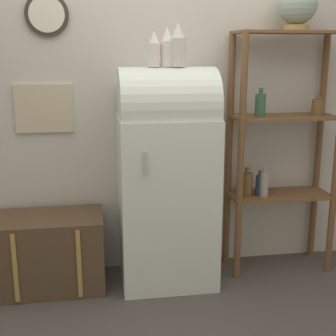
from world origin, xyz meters
name	(u,v)px	position (x,y,z in m)	size (l,w,h in m)	color
ground_plane	(173,296)	(0.00, 0.00, 0.00)	(12.00, 12.00, 0.00)	#4C4742
wall_back	(160,97)	(-0.01, 0.57, 1.35)	(7.00, 0.09, 2.70)	beige
refrigerator	(167,175)	(0.00, 0.27, 0.82)	(0.68, 0.59, 1.58)	silver
suitcase_trunk	(50,252)	(-0.86, 0.28, 0.27)	(0.77, 0.46, 0.55)	brown
shelf_unit	(281,140)	(0.88, 0.35, 1.03)	(0.80, 0.35, 1.83)	brown
globe	(298,6)	(0.95, 0.35, 2.00)	(0.28, 0.28, 0.32)	#AD8942
vase_left	(154,50)	(-0.09, 0.26, 1.69)	(0.09, 0.09, 0.24)	silver
vase_center	(167,48)	(0.00, 0.27, 1.70)	(0.09, 0.09, 0.26)	silver
vase_right	(178,46)	(0.07, 0.26, 1.72)	(0.11, 0.11, 0.29)	beige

